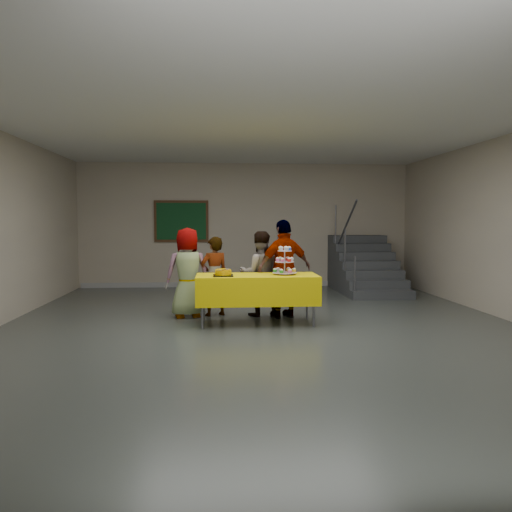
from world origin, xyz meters
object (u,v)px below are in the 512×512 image
Objects in this scene: bake_table at (257,289)px; schoolchild_b at (214,276)px; schoolchild_a at (188,273)px; cupcake_stand at (285,263)px; bear_cake at (223,272)px; noticeboard at (181,221)px; schoolchild_d at (285,269)px; staircase at (363,269)px; schoolchild_c at (260,274)px.

bake_table is 1.02m from schoolchild_b.
schoolchild_a is 0.46m from schoolchild_b.
cupcake_stand is 1.24× the size of bear_cake.
schoolchild_a is at bearing 127.14° from bear_cake.
noticeboard is (-0.37, 3.82, 0.85)m from schoolchild_a.
schoolchild_d is at bearing -63.55° from noticeboard.
bear_cake is at bearing 11.69° from schoolchild_d.
cupcake_stand is 4.33m from staircase.
schoolchild_c reaches higher than cupcake_stand.
cupcake_stand is 1.68m from schoolchild_a.
schoolchild_d is (1.02, 0.62, -0.01)m from bear_cake.
schoolchild_b is (-0.14, 0.88, -0.16)m from bear_cake.
schoolchild_c is at bearing 166.84° from schoolchild_a.
cupcake_stand is 0.31× the size of schoolchild_c.
schoolchild_d reaches higher than bake_table.
bear_cake is at bearing -167.71° from bake_table.
noticeboard reaches higher than bear_cake.
staircase reaches higher than schoolchild_a.
staircase is at bearing 48.77° from bear_cake.
noticeboard is at bearing 168.85° from staircase.
schoolchild_d is at bearing 31.17° from bear_cake.
cupcake_stand is at bearing -122.79° from staircase.
bear_cake is at bearing 48.03° from schoolchild_c.
schoolchild_b is at bearing 99.14° from bear_cake.
noticeboard reaches higher than bake_table.
bake_table is 1.26× the size of schoolchild_a.
staircase is (3.29, 3.75, -0.34)m from bear_cake.
noticeboard is (-1.58, 3.80, 0.88)m from schoolchild_c.
schoolchild_a is (-0.58, 0.77, -0.08)m from bear_cake.
schoolchild_a is 1.61m from schoolchild_d.
staircase is (2.66, 2.96, -0.23)m from schoolchild_c.
schoolchild_d is at bearing 82.42° from cupcake_stand.
schoolchild_a is 0.92× the size of schoolchild_d.
noticeboard is (-1.98, 3.97, 0.79)m from schoolchild_d.
schoolchild_b is 0.77m from schoolchild_c.
bake_table is at bearing 12.29° from bear_cake.
schoolchild_c is (-0.33, 0.65, -0.24)m from cupcake_stand.
schoolchild_b is 4.48m from staircase.
bear_cake is at bearing -171.90° from cupcake_stand.
bear_cake is (-0.53, -0.11, 0.27)m from bake_table.
noticeboard reaches higher than cupcake_stand.
bear_cake is at bearing 113.02° from schoolchild_a.
schoolchild_b is (-1.10, 0.74, -0.28)m from cupcake_stand.
bake_table is 4.57m from staircase.
staircase is at bearing -156.49° from schoolchild_a.
noticeboard is (-0.95, 4.59, 0.77)m from bear_cake.
bear_cake is 1.20m from schoolchild_d.
schoolchild_c reaches higher than bake_table.
schoolchild_c is 0.44m from schoolchild_d.
schoolchild_c is (0.10, 0.68, 0.16)m from bake_table.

